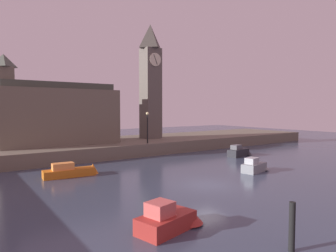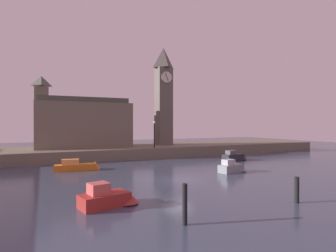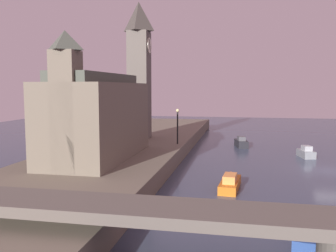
{
  "view_description": "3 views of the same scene",
  "coord_description": "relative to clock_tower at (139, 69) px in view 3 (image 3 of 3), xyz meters",
  "views": [
    {
      "loc": [
        -15.33,
        -16.64,
        5.75
      ],
      "look_at": [
        7.09,
        15.16,
        3.5
      ],
      "focal_mm": 32.29,
      "sensor_mm": 36.0,
      "label": 1
    },
    {
      "loc": [
        -10.72,
        -21.59,
        4.94
      ],
      "look_at": [
        6.28,
        15.58,
        4.62
      ],
      "focal_mm": 29.24,
      "sensor_mm": 36.0,
      "label": 2
    },
    {
      "loc": [
        -35.05,
        8.12,
        7.64
      ],
      "look_at": [
        6.95,
        16.49,
        3.1
      ],
      "focal_mm": 39.17,
      "sensor_mm": 36.0,
      "label": 3
    }
  ],
  "objects": [
    {
      "name": "boat_tour_blue",
      "position": [
        -23.99,
        -15.26,
        -9.4
      ],
      "size": [
        3.97,
        1.75,
        1.27
      ],
      "color": "#2D4C93",
      "rests_on": "ground"
    },
    {
      "name": "boat_patrol_orange",
      "position": [
        -14.74,
        -11.31,
        -9.41
      ],
      "size": [
        4.85,
        1.63,
        1.38
      ],
      "color": "orange",
      "rests_on": "ground"
    },
    {
      "name": "boat_barge_dark",
      "position": [
        5.13,
        -12.13,
        -9.3
      ],
      "size": [
        3.88,
        1.84,
        1.41
      ],
      "color": "#232328",
      "rests_on": "ground"
    },
    {
      "name": "ground_plane",
      "position": [
        -7.54,
        -20.11,
        -9.83
      ],
      "size": [
        120.0,
        120.0,
        0.0
      ],
      "primitive_type": "plane",
      "color": "#384256"
    },
    {
      "name": "far_embankment",
      "position": [
        -7.54,
        -0.11,
        -9.08
      ],
      "size": [
        70.0,
        12.0,
        1.5
      ],
      "primitive_type": "cube",
      "color": "#6B6051",
      "rests_on": "ground"
    },
    {
      "name": "streetlamp",
      "position": [
        -3.77,
        -5.31,
        -5.94
      ],
      "size": [
        0.36,
        0.36,
        3.83
      ],
      "color": "black",
      "rests_on": "far_embankment"
    },
    {
      "name": "parliament_hall",
      "position": [
        -13.09,
        0.16,
        -4.73
      ],
      "size": [
        13.37,
        5.55,
        10.1
      ],
      "color": "#6B6051",
      "rests_on": "far_embankment"
    },
    {
      "name": "boat_cruiser_grey",
      "position": [
        -0.64,
        -19.1,
        -9.34
      ],
      "size": [
        3.36,
        1.74,
        1.33
      ],
      "color": "gray",
      "rests_on": "ground"
    },
    {
      "name": "clock_tower",
      "position": [
        0.0,
        0.0,
        0.0
      ],
      "size": [
        2.64,
        2.67,
        16.1
      ],
      "color": "#5B544C",
      "rests_on": "far_embankment"
    }
  ]
}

